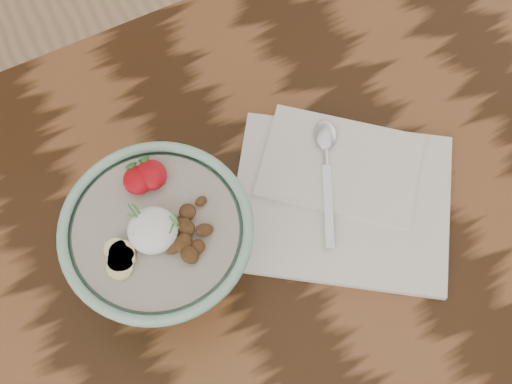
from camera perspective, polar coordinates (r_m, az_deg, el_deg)
table at (r=95.19cm, az=1.24°, el=-9.73°), size 160.00×90.00×75.00cm
breakfast_bowl at (r=81.31cm, az=-7.64°, el=-4.08°), size 21.23×21.23×13.97cm
napkin at (r=90.57cm, az=6.83°, el=-0.15°), size 34.55×33.22×1.66cm
spoon at (r=91.41cm, az=5.61°, el=3.20°), size 9.68×16.73×0.93cm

